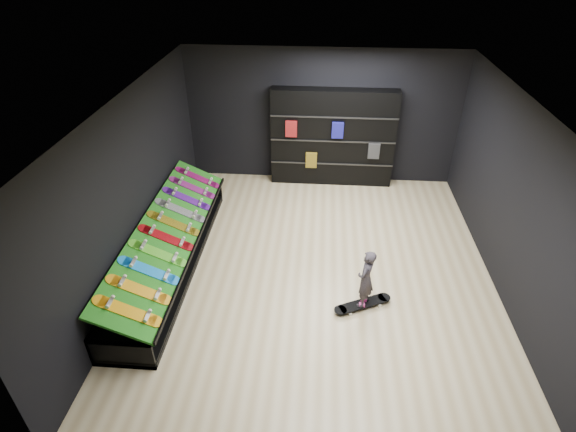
# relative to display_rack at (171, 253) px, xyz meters

# --- Properties ---
(floor) EXTENTS (6.00, 7.00, 0.01)m
(floor) POSITION_rel_display_rack_xyz_m (2.55, 0.00, -0.25)
(floor) COLOR beige
(floor) RESTS_ON ground
(ceiling) EXTENTS (6.00, 7.00, 0.01)m
(ceiling) POSITION_rel_display_rack_xyz_m (2.55, 0.00, 2.75)
(ceiling) COLOR white
(ceiling) RESTS_ON ground
(wall_back) EXTENTS (6.00, 0.02, 3.00)m
(wall_back) POSITION_rel_display_rack_xyz_m (2.55, 3.50, 1.25)
(wall_back) COLOR black
(wall_back) RESTS_ON ground
(wall_front) EXTENTS (6.00, 0.02, 3.00)m
(wall_front) POSITION_rel_display_rack_xyz_m (2.55, -3.50, 1.25)
(wall_front) COLOR black
(wall_front) RESTS_ON ground
(wall_left) EXTENTS (0.02, 7.00, 3.00)m
(wall_left) POSITION_rel_display_rack_xyz_m (-0.45, 0.00, 1.25)
(wall_left) COLOR black
(wall_left) RESTS_ON ground
(wall_right) EXTENTS (0.02, 7.00, 3.00)m
(wall_right) POSITION_rel_display_rack_xyz_m (5.55, 0.00, 1.25)
(wall_right) COLOR black
(wall_right) RESTS_ON ground
(display_rack) EXTENTS (0.90, 4.50, 0.50)m
(display_rack) POSITION_rel_display_rack_xyz_m (0.00, 0.00, 0.00)
(display_rack) COLOR black
(display_rack) RESTS_ON ground
(turf_ramp) EXTENTS (0.92, 4.50, 0.46)m
(turf_ramp) POSITION_rel_display_rack_xyz_m (0.05, 0.00, 0.46)
(turf_ramp) COLOR #16640F
(turf_ramp) RESTS_ON display_rack
(back_shelving) EXTENTS (2.73, 0.32, 2.19)m
(back_shelving) POSITION_rel_display_rack_xyz_m (2.80, 3.32, 0.84)
(back_shelving) COLOR black
(back_shelving) RESTS_ON ground
(floor_skateboard) EXTENTS (0.98, 0.62, 0.09)m
(floor_skateboard) POSITION_rel_display_rack_xyz_m (3.31, -0.82, -0.21)
(floor_skateboard) COLOR black
(floor_skateboard) RESTS_ON ground
(child) EXTENTS (0.24, 0.27, 0.60)m
(child) POSITION_rel_display_rack_xyz_m (3.31, -0.82, 0.14)
(child) COLOR black
(child) RESTS_ON floor_skateboard
(display_board_0) EXTENTS (0.93, 0.22, 0.50)m
(display_board_0) POSITION_rel_display_rack_xyz_m (0.06, -1.90, 0.49)
(display_board_0) COLOR yellow
(display_board_0) RESTS_ON turf_ramp
(display_board_1) EXTENTS (0.93, 0.22, 0.50)m
(display_board_1) POSITION_rel_display_rack_xyz_m (0.06, -1.48, 0.49)
(display_board_1) COLOR orange
(display_board_1) RESTS_ON turf_ramp
(display_board_2) EXTENTS (0.93, 0.22, 0.50)m
(display_board_2) POSITION_rel_display_rack_xyz_m (0.06, -1.06, 0.49)
(display_board_2) COLOR blue
(display_board_2) RESTS_ON turf_ramp
(display_board_3) EXTENTS (0.93, 0.22, 0.50)m
(display_board_3) POSITION_rel_display_rack_xyz_m (0.06, -0.63, 0.49)
(display_board_3) COLOR green
(display_board_3) RESTS_ON turf_ramp
(display_board_4) EXTENTS (0.93, 0.22, 0.50)m
(display_board_4) POSITION_rel_display_rack_xyz_m (0.06, -0.21, 0.49)
(display_board_4) COLOR red
(display_board_4) RESTS_ON turf_ramp
(display_board_5) EXTENTS (0.93, 0.22, 0.50)m
(display_board_5) POSITION_rel_display_rack_xyz_m (0.06, 0.21, 0.49)
(display_board_5) COLOR yellow
(display_board_5) RESTS_ON turf_ramp
(display_board_6) EXTENTS (0.93, 0.22, 0.50)m
(display_board_6) POSITION_rel_display_rack_xyz_m (0.06, 0.63, 0.49)
(display_board_6) COLOR black
(display_board_6) RESTS_ON turf_ramp
(display_board_7) EXTENTS (0.93, 0.22, 0.50)m
(display_board_7) POSITION_rel_display_rack_xyz_m (0.06, 1.06, 0.49)
(display_board_7) COLOR purple
(display_board_7) RESTS_ON turf_ramp
(display_board_8) EXTENTS (0.93, 0.22, 0.50)m
(display_board_8) POSITION_rel_display_rack_xyz_m (0.06, 1.48, 0.49)
(display_board_8) COLOR #2626BF
(display_board_8) RESTS_ON turf_ramp
(display_board_9) EXTENTS (0.93, 0.22, 0.50)m
(display_board_9) POSITION_rel_display_rack_xyz_m (0.06, 1.90, 0.49)
(display_board_9) COLOR #E5198C
(display_board_9) RESTS_ON turf_ramp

